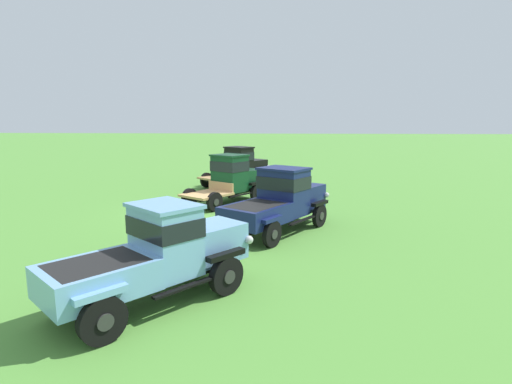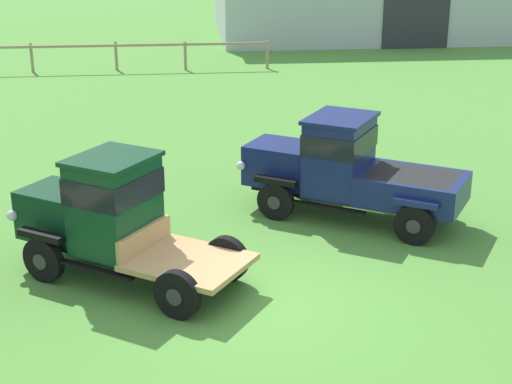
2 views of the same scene
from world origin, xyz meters
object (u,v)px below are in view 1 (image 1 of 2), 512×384
object	(u,v)px
vintage_truck_second_in_line	(232,178)
vintage_truck_midrow_center	(280,200)
vintage_truck_far_side	(157,254)
vintage_truck_foreground_near	(241,165)

from	to	relation	value
vintage_truck_second_in_line	vintage_truck_midrow_center	size ratio (longest dim) A/B	0.93
vintage_truck_second_in_line	vintage_truck_far_side	bearing A→B (deg)	-0.10
vintage_truck_foreground_near	vintage_truck_far_side	bearing A→B (deg)	0.75
vintage_truck_foreground_near	vintage_truck_midrow_center	size ratio (longest dim) A/B	0.93
vintage_truck_second_in_line	vintage_truck_far_side	distance (m)	10.72
vintage_truck_foreground_near	vintage_truck_second_in_line	xyz separation A→B (m)	(5.28, 0.23, -0.02)
vintage_truck_foreground_near	vintage_truck_second_in_line	world-z (taller)	vintage_truck_foreground_near
vintage_truck_foreground_near	vintage_truck_second_in_line	distance (m)	5.29
vintage_truck_midrow_center	vintage_truck_far_side	bearing A→B (deg)	-22.57
vintage_truck_foreground_near	vintage_truck_midrow_center	bearing A→B (deg)	14.54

